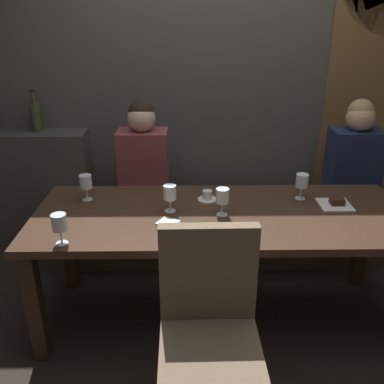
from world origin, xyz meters
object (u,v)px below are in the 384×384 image
Objects in this scene: diner_redhead at (143,159)px; diner_bearded at (354,159)px; banquette_bench at (213,232)px; wine_glass_far_left at (86,183)px; dining_table at (221,226)px; wine_bottle_pale_label at (36,116)px; wine_glass_center_front at (302,181)px; wine_glass_far_right at (222,197)px; wine_glass_near_left at (59,223)px; espresso_cup at (207,196)px; dessert_plate at (336,204)px; chair_near_side at (209,321)px; wine_glass_end_left at (170,194)px.

diner_bearded is at bearing -1.10° from diner_redhead.
wine_glass_far_left is (-0.83, -0.50, 0.62)m from banquette_bench.
wine_bottle_pale_label is (-1.39, 1.07, 0.42)m from dining_table.
diner_redhead is at bearing 59.20° from wine_glass_far_left.
diner_bearded is at bearing 43.75° from wine_glass_center_front.
wine_bottle_pale_label is at bearing 170.83° from diner_bearded.
diner_bearded is at bearing -9.17° from wine_bottle_pale_label.
banquette_bench is 0.96m from wine_glass_far_right.
wine_glass_near_left is at bearing -91.31° from wine_glass_far_left.
wine_bottle_pale_label reaches higher than espresso_cup.
wine_glass_far_left is 1.37× the size of espresso_cup.
wine_bottle_pale_label is 2.33m from dessert_plate.
chair_near_side is at bearing -98.70° from wine_glass_far_right.
diner_redhead is (-0.41, 1.43, 0.28)m from chair_near_side.
diner_bearded reaches higher than wine_glass_far_left.
diner_bearded reaches higher than wine_glass_center_front.
wine_glass_far_left is at bearing 161.90° from wine_glass_end_left.
wine_glass_end_left is 1.01m from dessert_plate.
espresso_cup reaches higher than dessert_plate.
diner_redhead is at bearing 178.83° from banquette_bench.
chair_near_side is at bearing -75.38° from wine_glass_end_left.
wine_bottle_pale_label is 1.99× the size of wine_glass_near_left.
wine_bottle_pale_label is 1.61m from espresso_cup.
espresso_cup is at bearing 173.14° from dessert_plate.
dessert_plate is (1.53, -0.11, -0.10)m from wine_glass_far_left.
espresso_cup is 0.63× the size of dessert_plate.
wine_glass_far_left is 1.53m from dessert_plate.
diner_bearded is 1.47m from wine_glass_end_left.
diner_redhead reaches higher than wine_glass_far_right.
diner_bearded is 5.00× the size of wine_glass_center_front.
wine_glass_end_left is 1.00× the size of wine_glass_far_left.
dining_table is 0.93m from wine_glass_near_left.
dining_table is 0.59m from wine_glass_center_front.
diner_bearded is at bearing 28.85° from wine_glass_near_left.
banquette_bench is 0.95m from wine_glass_center_front.
banquette_bench is 0.80m from diner_redhead.
wine_glass_far_left is (0.56, -0.87, -0.22)m from wine_bottle_pale_label.
wine_glass_center_front is at bearing 11.77° from wine_glass_end_left.
wine_glass_center_front is 0.56m from wine_glass_far_right.
wine_bottle_pale_label is (-1.28, 1.79, 0.51)m from chair_near_side.
banquette_bench is at bearing -1.17° from diner_redhead.
wine_glass_near_left is at bearing -157.78° from dining_table.
wine_glass_far_right reaches higher than espresso_cup.
wine_glass_near_left is 1.00× the size of wine_glass_far_right.
dining_table is at bearing -4.87° from wine_glass_end_left.
diner_bearded is at bearing 33.74° from dining_table.
wine_bottle_pale_label is 1.99× the size of wine_glass_far_right.
wine_bottle_pale_label is at bearing 125.58° from chair_near_side.
dining_table is 0.21m from wine_glass_far_right.
wine_glass_far_right is (1.39, -1.10, -0.21)m from wine_bottle_pale_label.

